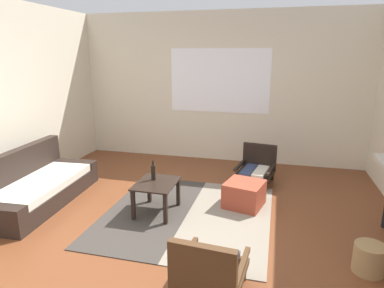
# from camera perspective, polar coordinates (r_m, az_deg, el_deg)

# --- Properties ---
(ground_plane) EXTENTS (7.80, 7.80, 0.00)m
(ground_plane) POSITION_cam_1_polar(r_m,az_deg,el_deg) (3.78, -3.97, -16.05)
(ground_plane) COLOR brown
(far_wall_with_window) EXTENTS (5.60, 0.13, 2.70)m
(far_wall_with_window) POSITION_cam_1_polar(r_m,az_deg,el_deg) (6.24, 4.76, 9.48)
(far_wall_with_window) COLOR beige
(far_wall_with_window) RESTS_ON ground
(area_rug) EXTENTS (2.03, 2.18, 0.01)m
(area_rug) POSITION_cam_1_polar(r_m,az_deg,el_deg) (4.30, -0.76, -11.85)
(area_rug) COLOR #38332D
(area_rug) RESTS_ON ground
(couch) EXTENTS (0.89, 1.88, 0.71)m
(couch) POSITION_cam_1_polar(r_m,az_deg,el_deg) (5.02, -25.19, -6.67)
(couch) COLOR black
(couch) RESTS_ON ground
(coffee_table) EXTENTS (0.49, 0.60, 0.41)m
(coffee_table) POSITION_cam_1_polar(r_m,az_deg,el_deg) (4.23, -6.08, -7.60)
(coffee_table) COLOR black
(coffee_table) RESTS_ON ground
(armchair_by_window) EXTENTS (0.62, 0.67, 0.57)m
(armchair_by_window) POSITION_cam_1_polar(r_m,az_deg,el_deg) (5.34, 10.95, -3.86)
(armchair_by_window) COLOR black
(armchair_by_window) RESTS_ON ground
(armchair_striped_foreground) EXTENTS (0.57, 0.66, 0.62)m
(armchair_striped_foreground) POSITION_cam_1_polar(r_m,az_deg,el_deg) (2.85, 2.93, -20.90)
(armchair_striped_foreground) COLOR #472D19
(armchair_striped_foreground) RESTS_ON ground
(ottoman_orange) EXTENTS (0.56, 0.56, 0.34)m
(ottoman_orange) POSITION_cam_1_polar(r_m,az_deg,el_deg) (4.49, 8.90, -8.49)
(ottoman_orange) COLOR #993D28
(ottoman_orange) RESTS_ON ground
(glass_bottle) EXTENTS (0.06, 0.06, 0.25)m
(glass_bottle) POSITION_cam_1_polar(r_m,az_deg,el_deg) (4.26, -6.63, -4.76)
(glass_bottle) COLOR black
(glass_bottle) RESTS_ON coffee_table
(wicker_basket) EXTENTS (0.28, 0.28, 0.28)m
(wicker_basket) POSITION_cam_1_polar(r_m,az_deg,el_deg) (3.62, 27.98, -16.88)
(wicker_basket) COLOR #9E7A4C
(wicker_basket) RESTS_ON ground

